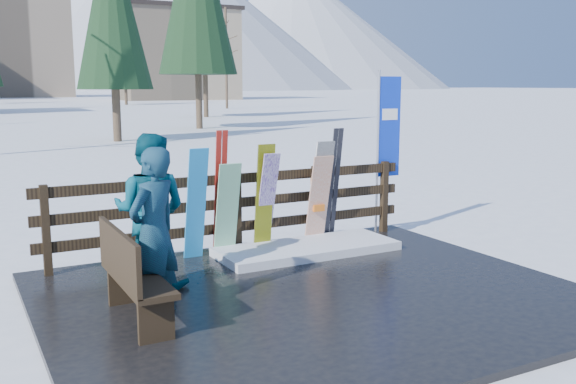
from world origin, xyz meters
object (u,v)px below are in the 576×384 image
snowboard_3 (267,202)px  person_back (150,211)px  snowboard_1 (227,210)px  rental_flag (386,133)px  bench (130,273)px  snowboard_5 (319,200)px  snowboard_2 (264,198)px  person_front (154,232)px  snowboard_4 (320,193)px  snowboard_0 (196,204)px

snowboard_3 → person_back: (-1.93, -0.84, 0.20)m
snowboard_1 → rental_flag: 3.06m
snowboard_3 → bench: bearing=-142.3°
snowboard_5 → person_back: person_back is taller
snowboard_2 → person_front: 2.76m
snowboard_2 → person_back: (-1.90, -0.84, 0.13)m
snowboard_5 → rental_flag: bearing=10.7°
snowboard_2 → snowboard_3: snowboard_2 is taller
rental_flag → person_front: bearing=-155.4°
snowboard_5 → person_front: bearing=-149.8°
snowboard_2 → person_front: person_front is taller
rental_flag → person_back: bearing=-165.3°
snowboard_2 → snowboard_4: (0.93, 0.00, 0.00)m
snowboard_1 → person_back: person_back is taller
snowboard_3 → snowboard_5: (0.87, 0.00, -0.04)m
snowboard_0 → snowboard_1: size_ratio=1.18×
rental_flag → person_front: rental_flag is taller
snowboard_2 → person_back: 2.08m
bench → rental_flag: rental_flag is taller
snowboard_1 → rental_flag: bearing=5.3°
snowboard_3 → snowboard_1: bearing=180.0°
bench → snowboard_3: (2.46, 1.90, 0.20)m
bench → person_front: size_ratio=0.85×
snowboard_5 → person_back: bearing=-163.3°
snowboard_0 → person_front: bearing=-121.9°
snowboard_0 → snowboard_5: snowboard_0 is taller
snowboard_1 → bench: bearing=-134.2°
snowboard_4 → bench: bearing=-150.5°
snowboard_1 → person_back: bearing=-147.7°
snowboard_3 → person_front: 2.79m
snowboard_0 → person_back: (-0.87, -0.84, 0.14)m
snowboard_0 → bench: bearing=-126.3°
person_front → bench: bearing=-7.7°
snowboard_1 → person_back: size_ratio=0.74×
bench → person_back: size_ratio=0.82×
snowboard_3 → snowboard_5: bearing=0.0°
bench → person_front: bearing=24.6°
person_front → snowboard_0: bearing=-154.3°
bench → snowboard_4: (3.35, 1.90, 0.26)m
snowboard_1 → person_front: person_front is taller
snowboard_3 → snowboard_2: bearing=180.0°
snowboard_0 → person_front: 2.08m
bench → snowboard_0: size_ratio=0.95×
snowboard_3 → snowboard_4: 0.90m
snowboard_1 → snowboard_3: (0.61, -0.00, 0.06)m
snowboard_3 → person_back: person_back is taller
bench → rental_flag: 5.33m
snowboard_3 → snowboard_5: 0.87m
snowboard_1 → snowboard_5: bearing=-0.0°
snowboard_0 → person_back: person_back is taller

